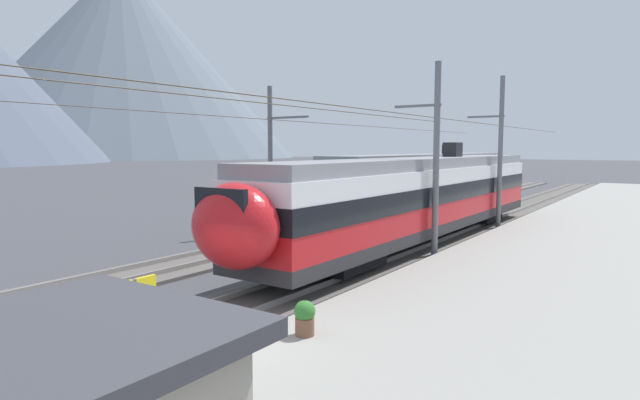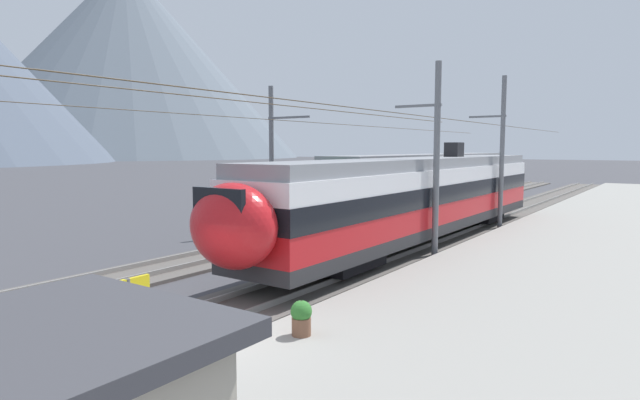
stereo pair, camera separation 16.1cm
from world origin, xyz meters
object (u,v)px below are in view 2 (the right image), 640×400
Objects in this scene: catenary_mast_mid at (434,156)px; platform_sign at (129,318)px; train_far_track at (427,178)px; potted_plant_by_shelter at (301,316)px; train_near_platform at (419,195)px; catenary_mast_far_side at (274,156)px; catenary_mast_east at (500,151)px.

platform_sign is (-14.64, -1.65, -2.07)m from catenary_mast_mid.
train_far_track is 34.78× the size of potted_plant_by_shelter.
train_near_platform is 14.21m from train_far_track.
catenary_mast_far_side is (1.08, 8.85, -0.08)m from catenary_mast_mid.
catenary_mast_far_side is at bearing 83.05° from catenary_mast_mid.
train_far_track is 31.06m from platform_sign.
catenary_mast_far_side is 21.39× the size of platform_sign.
train_far_track is at bearing 15.87° from platform_sign.
train_far_track is 0.57× the size of catenary_mast_far_side.
catenary_mast_mid is at bearing 6.42° from platform_sign.
potted_plant_by_shelter is at bearing -137.96° from catenary_mast_far_side.
train_near_platform is 11.43× the size of platform_sign.
potted_plant_by_shelter is (-18.97, -1.48, -3.40)m from catenary_mast_east.
train_near_platform is 17.00m from platform_sign.
train_near_platform is 0.53× the size of catenary_mast_far_side.
train_near_platform is 6.96m from catenary_mast_east.
catenary_mast_east is 60.63× the size of potted_plant_by_shelter.
train_far_track is 0.57× the size of catenary_mast_east.
train_near_platform reaches higher than platform_sign.
train_far_track reaches higher than potted_plant_by_shelter.
train_far_track reaches higher than platform_sign.
potted_plant_by_shelter is (-10.39, -1.48, -3.22)m from catenary_mast_mid.
catenary_mast_east is 11.61m from catenary_mast_far_side.
platform_sign reaches higher than potted_plant_by_shelter.
catenary_mast_mid is (-15.23, -6.84, 1.73)m from train_far_track.
platform_sign is 4.41m from potted_plant_by_shelter.
catenary_mast_far_side is 60.63× the size of potted_plant_by_shelter.
catenary_mast_east is at bearing 4.05° from platform_sign.
catenary_mast_far_side is (-0.98, 7.35, 1.65)m from train_near_platform.
train_far_track is 26.98m from potted_plant_by_shelter.
platform_sign is 2.83× the size of potted_plant_by_shelter.
catenary_mast_east is (6.52, -1.50, 1.91)m from train_near_platform.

